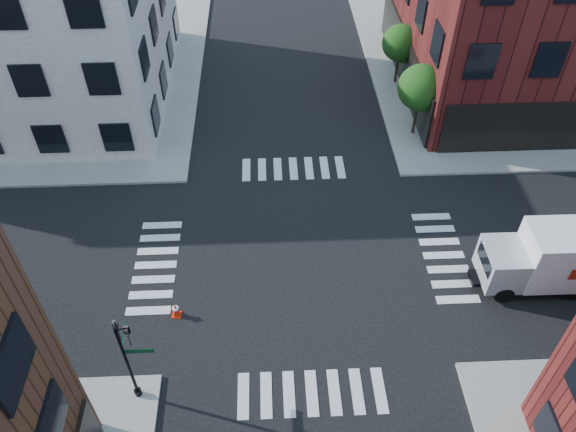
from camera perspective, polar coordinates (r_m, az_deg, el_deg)
The scene contains 8 objects.
ground at distance 27.29m, azimuth 1.31°, elevation -4.50°, with size 120.00×120.00×0.00m, color black.
sidewalk_ne at distance 49.38m, azimuth 25.73°, elevation 15.48°, with size 30.00×30.00×0.15m, color gray.
sidewalk_nw at distance 48.15m, azimuth -27.16°, elevation 14.27°, with size 30.00×30.00×0.15m, color gray.
tree_near at distance 34.09m, azimuth 13.42°, elevation 12.37°, with size 2.69×2.69×4.49m.
tree_far at distance 39.29m, azimuth 11.43°, elevation 16.67°, with size 2.43×2.43×4.07m.
signal_pole at distance 21.59m, azimuth -16.00°, elevation -13.25°, with size 1.29×1.24×4.60m.
box_truck at distance 28.02m, azimuth 26.44°, elevation -3.79°, with size 7.32×2.35×3.29m.
traffic_cone at distance 25.45m, azimuth -11.34°, elevation -9.35°, with size 0.45×0.45×0.75m.
Camera 1 is at (-1.43, -17.97, 20.48)m, focal length 35.00 mm.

